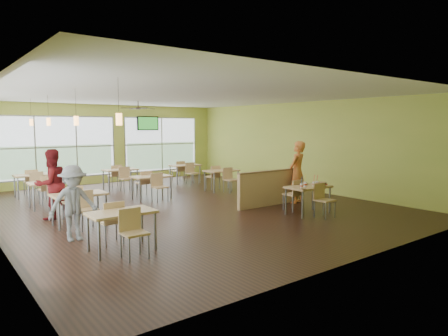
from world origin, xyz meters
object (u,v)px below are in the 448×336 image
at_px(food_basket, 322,183).
at_px(half_wall_divider, 270,188).
at_px(main_table, 308,190).
at_px(man_plaid, 297,172).

bearing_deg(food_basket, half_wall_divider, 109.38).
xyz_separation_m(main_table, food_basket, (0.52, -0.02, 0.15)).
xyz_separation_m(main_table, man_plaid, (0.92, 1.24, 0.31)).
bearing_deg(man_plaid, half_wall_divider, -32.43).
bearing_deg(half_wall_divider, food_basket, -70.62).
distance_m(main_table, food_basket, 0.54).
xyz_separation_m(half_wall_divider, food_basket, (0.52, -1.47, 0.26)).
distance_m(main_table, man_plaid, 1.57).
relative_size(main_table, man_plaid, 0.81).
xyz_separation_m(man_plaid, food_basket, (-0.40, -1.26, -0.15)).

